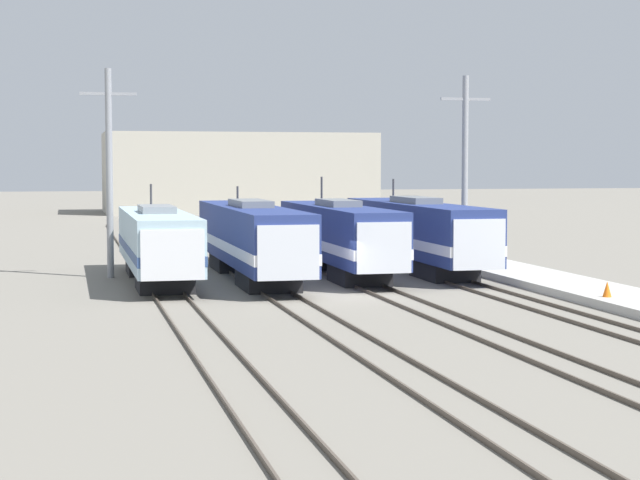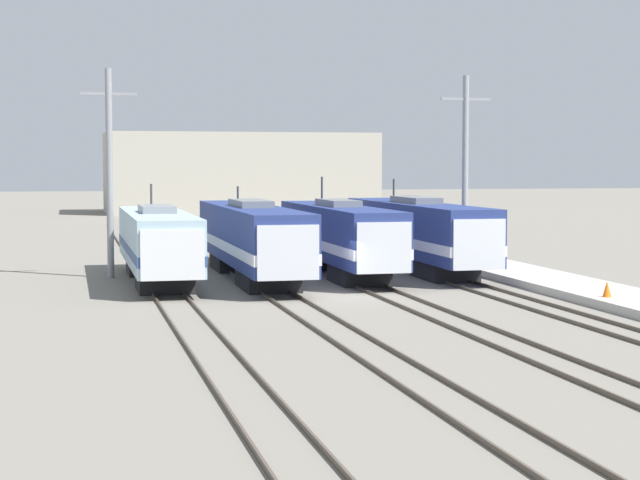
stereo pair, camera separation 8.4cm
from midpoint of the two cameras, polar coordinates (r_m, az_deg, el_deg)
ground_plane at (r=49.32m, az=0.86°, el=-3.03°), size 400.00×400.00×0.00m
rail_pair_far_left at (r=48.04m, az=-7.82°, el=-3.16°), size 1.50×120.00×0.15m
rail_pair_center_left at (r=48.76m, az=-1.98°, el=-3.02°), size 1.51×120.00×0.15m
rail_pair_center_right at (r=49.97m, az=3.63°, el=-2.85°), size 1.51×120.00×0.15m
rail_pair_far_right at (r=51.63m, az=8.93°, el=-2.67°), size 1.50×120.00×0.15m
locomotive_far_left at (r=55.45m, az=-8.60°, el=-0.16°), size 3.11×16.81×5.01m
locomotive_center_left at (r=56.50m, az=-3.60°, el=0.07°), size 3.08×19.92×4.84m
locomotive_center_right at (r=58.16m, az=1.14°, el=0.17°), size 2.94×17.59×5.36m
locomotive_far_right at (r=60.99m, az=5.32°, el=0.37°), size 2.95×19.55×5.19m
catenary_tower_left at (r=58.12m, az=-11.12°, el=3.70°), size 2.98×0.36×11.15m
catenary_tower_right at (r=62.23m, az=7.79°, el=3.75°), size 2.98×0.36×11.15m
platform at (r=53.35m, az=13.14°, el=-2.38°), size 4.00×120.00×0.39m
traffic_cone at (r=47.54m, az=15.11°, el=-2.54°), size 0.39×0.39×0.69m
depot_building at (r=136.94m, az=-4.31°, el=3.60°), size 33.66×14.48×10.00m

